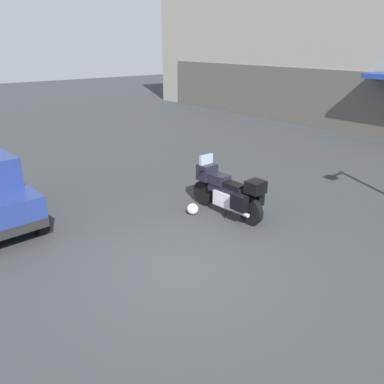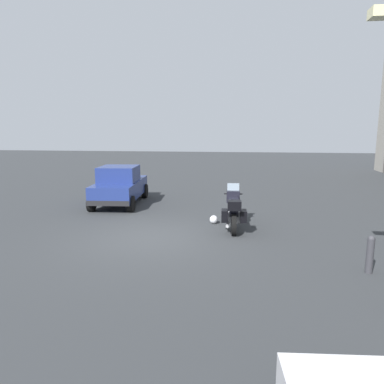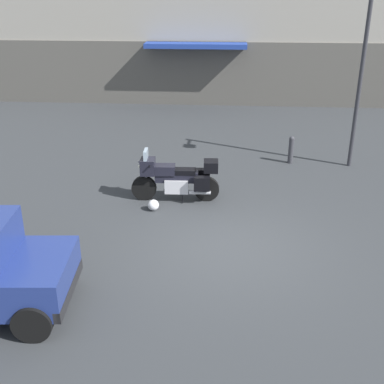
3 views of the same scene
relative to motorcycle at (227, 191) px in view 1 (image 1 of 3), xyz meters
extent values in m
plane|color=#2D3033|center=(1.35, -2.38, -0.62)|extent=(80.00, 80.00, 0.00)
cylinder|color=black|center=(-0.85, -0.03, -0.30)|extent=(0.65, 0.17, 0.64)
cylinder|color=black|center=(0.76, 0.03, -0.30)|extent=(0.65, 0.17, 0.64)
cylinder|color=#B7B7BC|center=(-0.83, -0.03, 0.13)|extent=(0.33, 0.08, 0.68)
cube|color=#B7B7BC|center=(-0.01, 0.00, -0.20)|extent=(0.62, 0.42, 0.36)
cube|color=black|center=(-0.01, 0.00, 0.04)|extent=(1.11, 0.32, 0.28)
cube|color=black|center=(-0.31, -0.01, 0.22)|extent=(0.53, 0.36, 0.24)
cube|color=black|center=(0.19, 0.01, 0.18)|extent=(0.57, 0.32, 0.12)
cube|color=black|center=(-0.73, -0.03, 0.30)|extent=(0.38, 0.45, 0.40)
cube|color=#8C9EAD|center=(-0.77, -0.03, 0.60)|extent=(0.10, 0.40, 0.28)
sphere|color=#EAEACC|center=(-0.91, -0.03, 0.30)|extent=(0.14, 0.14, 0.14)
cylinder|color=black|center=(-0.65, -0.02, 0.40)|extent=(0.06, 0.62, 0.04)
cylinder|color=#B7B7BC|center=(0.60, -0.17, -0.32)|extent=(0.55, 0.11, 0.09)
cube|color=black|center=(0.66, -0.25, -0.04)|extent=(0.41, 0.22, 0.36)
cube|color=black|center=(0.63, 0.31, -0.04)|extent=(0.41, 0.22, 0.36)
cube|color=black|center=(0.86, 0.04, 0.33)|extent=(0.38, 0.41, 0.28)
cylinder|color=black|center=(0.15, -0.17, -0.47)|extent=(0.03, 0.13, 0.29)
sphere|color=silver|center=(-0.52, -0.66, -0.48)|extent=(0.28, 0.28, 0.28)
cube|color=black|center=(-1.36, -4.71, -0.20)|extent=(0.25, 1.64, 0.20)
cylinder|color=black|center=(-1.82, -3.97, -0.30)|extent=(0.65, 0.27, 0.64)
camera|label=1|loc=(6.58, -6.36, 3.38)|focal=37.56mm
camera|label=2|loc=(11.21, 0.12, 2.56)|focal=33.21mm
camera|label=3|loc=(1.25, -11.48, 4.60)|focal=45.54mm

